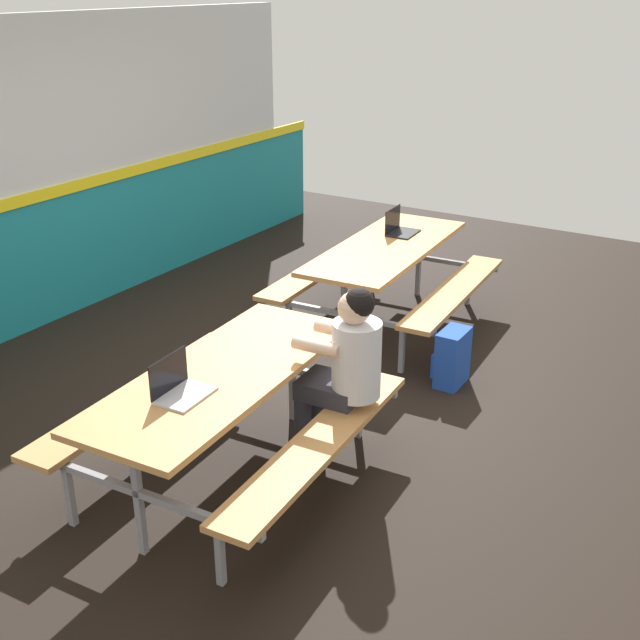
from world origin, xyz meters
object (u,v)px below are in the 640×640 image
at_px(laptop_silver, 179,388).
at_px(backpack_dark, 452,358).
at_px(laptop_dark, 399,228).
at_px(picnic_table_right, 386,263).
at_px(student_nearer, 345,363).
at_px(picnic_table_left, 224,395).

relative_size(laptop_silver, backpack_dark, 0.76).
relative_size(laptop_dark, backpack_dark, 0.76).
bearing_deg(picnic_table_right, laptop_dark, 9.08).
height_order(picnic_table_right, student_nearer, student_nearer).
height_order(picnic_table_left, backpack_dark, picnic_table_left).
relative_size(picnic_table_left, student_nearer, 1.67).
xyz_separation_m(picnic_table_right, student_nearer, (-2.10, -0.80, 0.13)).
distance_m(picnic_table_right, backpack_dark, 1.26).
bearing_deg(picnic_table_right, laptop_silver, -175.13).
bearing_deg(laptop_silver, laptop_dark, 5.34).
xyz_separation_m(laptop_silver, laptop_dark, (3.35, 0.31, 0.00)).
xyz_separation_m(picnic_table_left, backpack_dark, (1.88, -0.69, -0.36)).
bearing_deg(laptop_dark, laptop_silver, -174.66).
xyz_separation_m(student_nearer, backpack_dark, (1.36, -0.16, -0.49)).
distance_m(picnic_table_left, picnic_table_right, 2.63).
bearing_deg(laptop_silver, picnic_table_left, -2.64).
distance_m(picnic_table_left, backpack_dark, 2.03).
xyz_separation_m(picnic_table_left, laptop_dark, (2.99, 0.33, 0.21)).
height_order(picnic_table_left, picnic_table_right, same).
bearing_deg(picnic_table_right, backpack_dark, -127.94).
bearing_deg(picnic_table_left, laptop_silver, 177.36).
relative_size(picnic_table_right, laptop_silver, 6.05).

